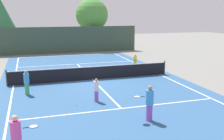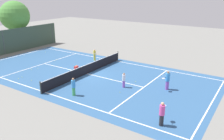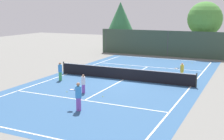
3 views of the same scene
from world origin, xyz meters
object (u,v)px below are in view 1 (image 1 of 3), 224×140
at_px(player_1, 17,137).
at_px(player_2, 27,82).
at_px(tennis_ball_3, 77,105).
at_px(tennis_ball_10, 79,77).
at_px(player_4, 96,90).
at_px(tennis_ball_9, 126,100).
at_px(tennis_ball_7, 61,66).
at_px(tennis_ball_6, 92,63).
at_px(tennis_ball_0, 25,71).
at_px(player_0, 135,62).
at_px(tennis_ball_8, 54,66).
at_px(tennis_ball_5, 103,56).
at_px(tennis_ball_1, 97,63).
at_px(tennis_ball_2, 31,70).
at_px(player_3, 149,103).
at_px(tennis_ball_4, 30,74).
at_px(ball_crate, 93,71).

distance_m(player_1, player_2, 7.60).
bearing_deg(tennis_ball_3, tennis_ball_10, 78.08).
relative_size(player_4, tennis_ball_10, 20.03).
height_order(player_4, tennis_ball_9, player_4).
bearing_deg(tennis_ball_7, tennis_ball_6, 11.08).
bearing_deg(tennis_ball_0, player_4, -68.18).
height_order(player_0, player_2, player_2).
bearing_deg(tennis_ball_8, tennis_ball_9, -74.87).
xyz_separation_m(tennis_ball_5, tennis_ball_10, (-4.49, -9.39, 0.00)).
bearing_deg(tennis_ball_9, tennis_ball_1, 83.67).
bearing_deg(tennis_ball_9, tennis_ball_8, 105.13).
relative_size(tennis_ball_8, tennis_ball_10, 1.00).
height_order(tennis_ball_8, tennis_ball_9, same).
relative_size(player_2, tennis_ball_2, 22.70).
height_order(player_3, tennis_ball_7, player_3).
distance_m(tennis_ball_1, tennis_ball_6, 0.57).
xyz_separation_m(tennis_ball_2, tennis_ball_7, (2.70, 0.95, 0.00)).
relative_size(tennis_ball_4, tennis_ball_5, 1.00).
bearing_deg(player_0, ball_crate, -173.74).
distance_m(tennis_ball_0, tennis_ball_3, 10.18).
distance_m(player_0, player_2, 10.08).
bearing_deg(tennis_ball_7, tennis_ball_1, 11.42).
height_order(tennis_ball_3, tennis_ball_5, same).
bearing_deg(player_4, tennis_ball_2, 109.42).
relative_size(tennis_ball_3, tennis_ball_5, 1.00).
distance_m(tennis_ball_6, tennis_ball_9, 11.40).
bearing_deg(tennis_ball_5, player_4, -106.85).
distance_m(tennis_ball_0, tennis_ball_8, 2.76).
bearing_deg(tennis_ball_4, tennis_ball_8, 51.48).
xyz_separation_m(player_3, player_4, (-1.62, 3.32, -0.18)).
bearing_deg(tennis_ball_10, tennis_ball_8, 107.16).
bearing_deg(tennis_ball_3, tennis_ball_8, 90.79).
distance_m(player_2, tennis_ball_2, 7.09).
height_order(player_3, ball_crate, player_3).
distance_m(tennis_ball_4, tennis_ball_10, 4.17).
height_order(player_1, tennis_ball_6, player_1).
height_order(ball_crate, tennis_ball_0, ball_crate).
bearing_deg(player_0, tennis_ball_2, 164.90).
height_order(tennis_ball_1, tennis_ball_3, same).
bearing_deg(tennis_ball_9, tennis_ball_6, 86.38).
bearing_deg(tennis_ball_9, tennis_ball_4, 121.42).
relative_size(player_4, tennis_ball_5, 20.03).
bearing_deg(player_1, ball_crate, 65.48).
relative_size(player_1, ball_crate, 3.77).
relative_size(player_0, player_1, 0.86).
height_order(tennis_ball_2, tennis_ball_5, same).
distance_m(player_0, tennis_ball_5, 8.16).
relative_size(tennis_ball_0, tennis_ball_8, 1.00).
bearing_deg(tennis_ball_6, tennis_ball_3, -107.25).
distance_m(tennis_ball_2, tennis_ball_10, 5.04).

